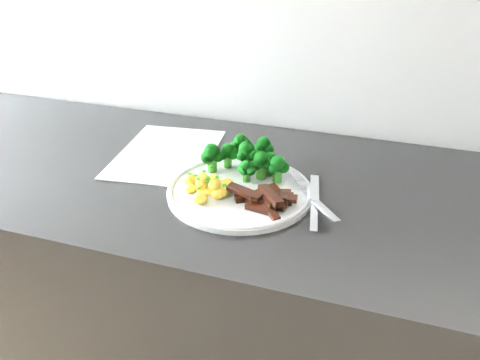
{
  "coord_description": "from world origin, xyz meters",
  "views": [
    {
      "loc": [
        0.27,
        0.88,
        1.35
      ],
      "look_at": [
        0.02,
        1.63,
        0.91
      ],
      "focal_mm": 35.83,
      "sensor_mm": 36.0,
      "label": 1
    }
  ],
  "objects_px": {
    "broccoli": "(247,156)",
    "potatoes": "(211,186)",
    "plate": "(240,190)",
    "recipe_paper": "(167,153)",
    "beef_strips": "(267,198)",
    "knife": "(314,208)",
    "counter": "(265,347)",
    "fork": "(314,198)"
  },
  "relations": [
    {
      "from": "broccoli",
      "to": "beef_strips",
      "type": "relative_size",
      "value": 1.37
    },
    {
      "from": "potatoes",
      "to": "counter",
      "type": "bearing_deg",
      "value": 36.7
    },
    {
      "from": "beef_strips",
      "to": "counter",
      "type": "bearing_deg",
      "value": 99.78
    },
    {
      "from": "beef_strips",
      "to": "potatoes",
      "type": "bearing_deg",
      "value": 177.63
    },
    {
      "from": "broccoli",
      "to": "potatoes",
      "type": "relative_size",
      "value": 1.75
    },
    {
      "from": "counter",
      "to": "knife",
      "type": "distance_m",
      "value": 0.47
    },
    {
      "from": "recipe_paper",
      "to": "potatoes",
      "type": "distance_m",
      "value": 0.22
    },
    {
      "from": "plate",
      "to": "broccoli",
      "type": "distance_m",
      "value": 0.08
    },
    {
      "from": "beef_strips",
      "to": "fork",
      "type": "distance_m",
      "value": 0.09
    },
    {
      "from": "plate",
      "to": "counter",
      "type": "bearing_deg",
      "value": 42.3
    },
    {
      "from": "broccoli",
      "to": "plate",
      "type": "bearing_deg",
      "value": -83.3
    },
    {
      "from": "beef_strips",
      "to": "knife",
      "type": "bearing_deg",
      "value": 8.46
    },
    {
      "from": "counter",
      "to": "plate",
      "type": "height_order",
      "value": "plate"
    },
    {
      "from": "recipe_paper",
      "to": "plate",
      "type": "relative_size",
      "value": 1.13
    },
    {
      "from": "potatoes",
      "to": "knife",
      "type": "relative_size",
      "value": 0.54
    },
    {
      "from": "fork",
      "to": "knife",
      "type": "relative_size",
      "value": 0.88
    },
    {
      "from": "recipe_paper",
      "to": "beef_strips",
      "type": "distance_m",
      "value": 0.31
    },
    {
      "from": "counter",
      "to": "fork",
      "type": "distance_m",
      "value": 0.47
    },
    {
      "from": "plate",
      "to": "fork",
      "type": "distance_m",
      "value": 0.14
    },
    {
      "from": "fork",
      "to": "plate",
      "type": "bearing_deg",
      "value": 179.67
    },
    {
      "from": "beef_strips",
      "to": "knife",
      "type": "distance_m",
      "value": 0.09
    },
    {
      "from": "recipe_paper",
      "to": "plate",
      "type": "height_order",
      "value": "plate"
    },
    {
      "from": "counter",
      "to": "knife",
      "type": "xyz_separation_m",
      "value": [
        0.1,
        -0.06,
        0.45
      ]
    },
    {
      "from": "knife",
      "to": "plate",
      "type": "bearing_deg",
      "value": 172.07
    },
    {
      "from": "potatoes",
      "to": "beef_strips",
      "type": "distance_m",
      "value": 0.11
    },
    {
      "from": "plate",
      "to": "knife",
      "type": "height_order",
      "value": "knife"
    },
    {
      "from": "beef_strips",
      "to": "knife",
      "type": "xyz_separation_m",
      "value": [
        0.08,
        0.01,
        -0.01
      ]
    },
    {
      "from": "counter",
      "to": "potatoes",
      "type": "distance_m",
      "value": 0.48
    },
    {
      "from": "recipe_paper",
      "to": "potatoes",
      "type": "xyz_separation_m",
      "value": [
        0.16,
        -0.15,
        0.02
      ]
    },
    {
      "from": "counter",
      "to": "broccoli",
      "type": "bearing_deg",
      "value": 155.13
    },
    {
      "from": "counter",
      "to": "fork",
      "type": "relative_size",
      "value": 14.12
    },
    {
      "from": "recipe_paper",
      "to": "beef_strips",
      "type": "height_order",
      "value": "beef_strips"
    },
    {
      "from": "counter",
      "to": "broccoli",
      "type": "distance_m",
      "value": 0.49
    },
    {
      "from": "recipe_paper",
      "to": "fork",
      "type": "height_order",
      "value": "fork"
    },
    {
      "from": "potatoes",
      "to": "fork",
      "type": "distance_m",
      "value": 0.19
    },
    {
      "from": "fork",
      "to": "beef_strips",
      "type": "bearing_deg",
      "value": -158.01
    },
    {
      "from": "broccoli",
      "to": "fork",
      "type": "xyz_separation_m",
      "value": [
        0.15,
        -0.07,
        -0.03
      ]
    },
    {
      "from": "plate",
      "to": "recipe_paper",
      "type": "bearing_deg",
      "value": 151.02
    },
    {
      "from": "counter",
      "to": "knife",
      "type": "height_order",
      "value": "knife"
    },
    {
      "from": "counter",
      "to": "recipe_paper",
      "type": "height_order",
      "value": "recipe_paper"
    },
    {
      "from": "counter",
      "to": "beef_strips",
      "type": "relative_size",
      "value": 18.08
    },
    {
      "from": "broccoli",
      "to": "beef_strips",
      "type": "xyz_separation_m",
      "value": [
        0.07,
        -0.1,
        -0.03
      ]
    }
  ]
}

